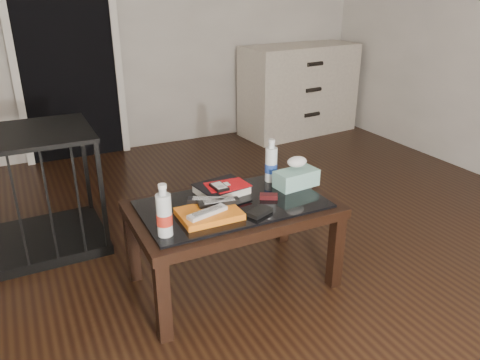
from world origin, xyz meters
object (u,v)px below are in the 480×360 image
at_px(water_bottle_right, 271,160).
at_px(tissue_box, 296,178).
at_px(dresser, 299,90).
at_px(textbook, 222,189).
at_px(coffee_table, 233,215).
at_px(water_bottle_left, 164,210).
at_px(pet_crate, 20,214).

bearing_deg(water_bottle_right, tissue_box, -56.57).
height_order(dresser, tissue_box, dresser).
bearing_deg(textbook, dresser, 39.79).
bearing_deg(coffee_table, water_bottle_left, -158.42).
relative_size(pet_crate, textbook, 3.64).
distance_m(coffee_table, textbook, 0.16).
distance_m(coffee_table, tissue_box, 0.41).
bearing_deg(dresser, textbook, -137.14).
xyz_separation_m(coffee_table, tissue_box, (0.40, 0.04, 0.11)).
bearing_deg(water_bottle_right, dresser, 53.44).
relative_size(dresser, textbook, 4.97).
bearing_deg(pet_crate, water_bottle_left, -61.52).
bearing_deg(water_bottle_left, tissue_box, 13.87).
distance_m(pet_crate, water_bottle_left, 1.20).
xyz_separation_m(dresser, water_bottle_left, (-2.18, -2.31, 0.13)).
relative_size(water_bottle_left, tissue_box, 1.03).
bearing_deg(textbook, pet_crate, 134.90).
xyz_separation_m(textbook, tissue_box, (0.39, -0.10, 0.02)).
distance_m(coffee_table, water_bottle_left, 0.46).
bearing_deg(coffee_table, water_bottle_right, 27.85).
relative_size(dresser, tissue_box, 5.41).
relative_size(textbook, water_bottle_right, 1.05).
distance_m(water_bottle_right, tissue_box, 0.17).
relative_size(dresser, pet_crate, 1.37).
xyz_separation_m(pet_crate, textbook, (0.97, -0.71, 0.25)).
distance_m(pet_crate, tissue_box, 1.61).
bearing_deg(water_bottle_right, textbook, -174.36).
bearing_deg(water_bottle_left, coffee_table, 21.58).
distance_m(dresser, textbook, 2.70).
bearing_deg(textbook, water_bottle_right, -3.09).
bearing_deg(coffee_table, tissue_box, 5.60).
bearing_deg(tissue_box, water_bottle_right, 117.78).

